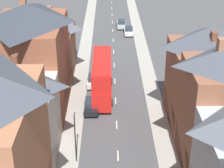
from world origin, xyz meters
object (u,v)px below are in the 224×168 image
Objects in this scene: car_parked_left_a at (121,24)px; street_lamp at (75,134)px; car_mid_black at (91,105)px; car_near_blue at (93,80)px; car_parked_right_a at (129,31)px; double_decker_bus_lead at (102,77)px.

street_lamp is (-6.05, -44.81, 2.43)m from car_parked_left_a.
car_mid_black is at bearing 83.49° from street_lamp.
car_parked_right_a is at bearing 74.80° from car_near_blue.
car_parked_right_a is 41.02m from street_lamp.
car_parked_right_a is at bearing 78.40° from car_mid_black.
car_near_blue is 7.39m from car_mid_black.
car_parked_left_a is at bearing 82.31° from street_lamp.
car_near_blue is 0.89× the size of car_parked_left_a.
car_near_blue is 27.78m from car_parked_left_a.
car_parked_left_a is 4.71m from car_parked_right_a.
car_parked_right_a is (4.91, 25.96, -2.02)m from double_decker_bus_lead.
car_mid_black is at bearing -106.93° from double_decker_bus_lead.
car_parked_right_a is (6.20, 22.82, -0.01)m from car_near_blue.
car_mid_black is at bearing -98.03° from car_parked_left_a.
street_lamp is (-1.15, -17.46, 2.43)m from car_near_blue.
double_decker_bus_lead reaches higher than car_parked_left_a.
double_decker_bus_lead reaches higher than car_parked_right_a.
car_mid_black is 10.43m from street_lamp.
double_decker_bus_lead is at bearing -100.71° from car_parked_right_a.
double_decker_bus_lead is at bearing -96.75° from car_parked_left_a.
street_lamp is at bearing -96.51° from car_mid_black.
double_decker_bus_lead is 2.68× the size of car_near_blue.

